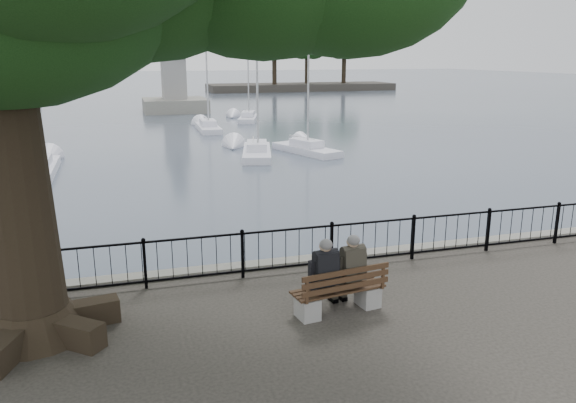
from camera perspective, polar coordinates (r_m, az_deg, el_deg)
name	(u,v)px	position (r m, az deg, el deg)	size (l,w,h in m)	color
harbor	(282,285)	(12.94, -0.63, -8.49)	(260.00, 260.00, 1.20)	slate
railing	(288,248)	(12.11, 0.00, -4.77)	(22.06, 0.06, 1.00)	black
bench	(340,296)	(10.43, 5.26, -9.52)	(1.82, 0.78, 0.93)	gray
person_left	(322,279)	(10.23, 3.43, -7.84)	(0.47, 0.77, 1.47)	black
person_right	(348,274)	(10.49, 6.14, -7.32)	(0.47, 0.77, 1.47)	#292722
lion_monument	(174,88)	(58.71, -11.48, 11.19)	(6.25, 6.25, 9.16)	slate
sailboat_a	(38,167)	(29.72, -24.05, 3.18)	(1.66, 5.70, 11.27)	white
sailboat_c	(257,150)	(32.02, -3.18, 5.20)	(2.76, 5.70, 11.52)	white
sailboat_d	(306,148)	(33.06, 1.87, 5.45)	(3.02, 5.24, 9.44)	white
sailboat_f	(208,126)	(43.44, -8.11, 7.59)	(1.63, 5.37, 11.58)	white
sailboat_g	(248,117)	(49.75, -4.06, 8.53)	(2.82, 5.21, 9.61)	white
far_shore	(305,65)	(92.51, 1.78, 13.68)	(30.00, 8.60, 9.18)	#2A2823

